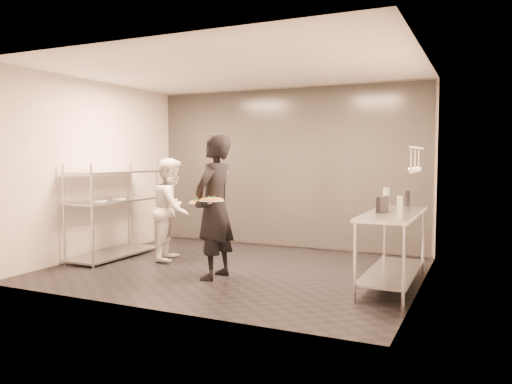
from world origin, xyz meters
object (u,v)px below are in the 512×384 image
at_px(prep_counter, 393,236).
at_px(bottle_clear, 400,204).
at_px(pass_rack, 114,209).
at_px(bottle_dark, 408,198).
at_px(salad_plate, 217,171).
at_px(bottle_green, 386,199).
at_px(pizza_plate_near, 201,202).
at_px(pos_monitor, 383,204).
at_px(pizza_plate_far, 212,200).
at_px(waiter, 214,206).
at_px(chef, 172,209).

relative_size(prep_counter, bottle_clear, 8.66).
relative_size(pass_rack, bottle_dark, 7.45).
bearing_deg(salad_plate, bottle_green, 13.48).
xyz_separation_m(prep_counter, pizza_plate_near, (-2.30, -0.70, 0.39)).
relative_size(salad_plate, bottle_dark, 1.40).
height_order(pos_monitor, bottle_green, bottle_green).
bearing_deg(salad_plate, pass_rack, 172.58).
relative_size(pizza_plate_far, pos_monitor, 1.15).
bearing_deg(waiter, chef, -120.54).
distance_m(pass_rack, bottle_clear, 4.42).
height_order(prep_counter, waiter, waiter).
bearing_deg(pos_monitor, pizza_plate_far, -146.12).
bearing_deg(pass_rack, bottle_clear, -0.80).
bearing_deg(chef, bottle_green, -108.01).
bearing_deg(waiter, bottle_green, 113.42).
relative_size(pizza_plate_near, bottle_dark, 1.42).
distance_m(pizza_plate_near, pizza_plate_far, 0.26).
height_order(pos_monitor, bottle_dark, bottle_dark).
xyz_separation_m(waiter, bottle_dark, (2.25, 1.34, 0.08)).
height_order(chef, pos_monitor, chef).
bearing_deg(waiter, pizza_plate_far, 25.25).
distance_m(prep_counter, bottle_dark, 0.90).
distance_m(waiter, bottle_clear, 2.33).
height_order(pizza_plate_near, bottle_green, bottle_green).
bearing_deg(salad_plate, waiter, -67.39).
distance_m(waiter, chef, 1.42).
bearing_deg(bottle_clear, pos_monitor, 178.12).
xyz_separation_m(chef, bottle_clear, (3.46, -0.29, 0.24)).
bearing_deg(bottle_clear, chef, 175.26).
bearing_deg(bottle_clear, pass_rack, 179.20).
distance_m(pizza_plate_near, bottle_clear, 2.47).
relative_size(prep_counter, bottle_dark, 8.39).
bearing_deg(chef, pizza_plate_near, -149.12).
height_order(pass_rack, pizza_plate_near, pass_rack).
bearing_deg(bottle_green, prep_counter, -62.26).
xyz_separation_m(chef, pizza_plate_near, (1.08, -0.92, 0.23)).
height_order(waiter, pos_monitor, waiter).
bearing_deg(pizza_plate_far, prep_counter, 21.38).
distance_m(prep_counter, pos_monitor, 0.41).
relative_size(pass_rack, salad_plate, 5.32).
bearing_deg(bottle_clear, prep_counter, 142.95).
xyz_separation_m(pass_rack, pizza_plate_near, (2.03, -0.70, 0.24)).
height_order(chef, pizza_plate_far, chef).
height_order(pizza_plate_near, salad_plate, salad_plate).
bearing_deg(pizza_plate_near, pos_monitor, 16.37).
relative_size(prep_counter, waiter, 0.95).
bearing_deg(pizza_plate_far, salad_plate, 112.81).
relative_size(chef, pizza_plate_far, 5.08).
xyz_separation_m(pizza_plate_far, pos_monitor, (1.96, 0.76, -0.04)).
xyz_separation_m(waiter, pizza_plate_near, (-0.11, -0.16, 0.07)).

